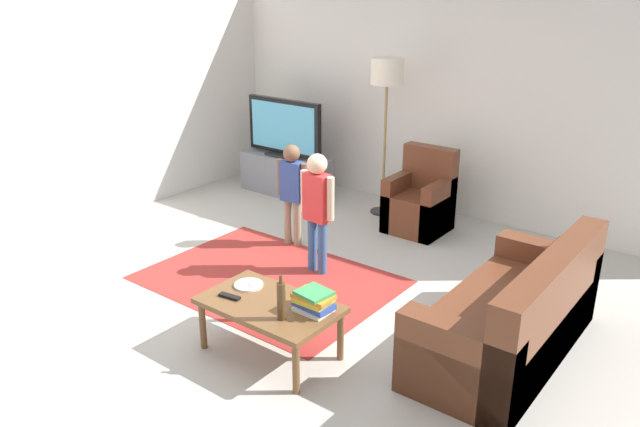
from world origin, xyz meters
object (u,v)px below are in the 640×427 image
object	(u,v)px
tv	(284,128)
coffee_table	(270,309)
floor_lamp	(387,80)
child_near_tv	(292,186)
couch	(517,321)
child_center	(317,203)
book_stack	(314,301)
tv_remote	(230,296)
bottle	(281,301)
armchair	(421,203)
plate	(249,285)
tv_stand	(286,175)

from	to	relation	value
tv	coffee_table	distance (m)	3.69
floor_lamp	child_near_tv	size ratio (longest dim) A/B	1.68
couch	child_near_tv	size ratio (longest dim) A/B	1.70
coffee_table	child_center	bearing A→B (deg)	113.92
child_near_tv	book_stack	bearing A→B (deg)	-46.12
child_center	tv_remote	size ratio (longest dim) A/B	6.73
floor_lamp	bottle	bearing A→B (deg)	-69.67
armchair	child_center	world-z (taller)	child_center
coffee_table	plate	size ratio (longest dim) A/B	4.55
tv_stand	armchair	world-z (taller)	armchair
armchair	floor_lamp	xyz separation A→B (m)	(-0.61, 0.19, 1.25)
coffee_table	book_stack	world-z (taller)	book_stack
coffee_table	floor_lamp	bearing A→B (deg)	107.35
tv	plate	xyz separation A→B (m)	(2.00, -2.75, -0.42)
armchair	coffee_table	xyz separation A→B (m)	(0.34, -2.83, 0.07)
armchair	couch	bearing A→B (deg)	-45.08
couch	plate	distance (m)	1.98
tv	child_near_tv	size ratio (longest dim) A/B	1.04
child_near_tv	book_stack	xyz separation A→B (m)	(1.50, -1.55, -0.14)
coffee_table	tv_remote	bearing A→B (deg)	-156.80
book_stack	tv_remote	bearing A→B (deg)	-159.55
tv_remote	plate	size ratio (longest dim) A/B	0.77
tv	plate	size ratio (longest dim) A/B	5.00
couch	child_near_tv	xyz separation A→B (m)	(-2.60, 0.60, 0.35)
tv	bottle	world-z (taller)	tv
armchair	floor_lamp	size ratio (longest dim) A/B	0.51
coffee_table	armchair	bearing A→B (deg)	96.80
coffee_table	book_stack	xyz separation A→B (m)	(0.32, 0.10, 0.13)
child_near_tv	plate	bearing A→B (deg)	-60.72
floor_lamp	book_stack	world-z (taller)	floor_lamp
coffee_table	tv_remote	world-z (taller)	tv_remote
couch	bottle	distance (m)	1.71
couch	coffee_table	bearing A→B (deg)	-143.37
child_center	book_stack	size ratio (longest dim) A/B	3.92
tv_stand	floor_lamp	distance (m)	1.88
floor_lamp	coffee_table	size ratio (longest dim) A/B	1.78
tv	armchair	size ratio (longest dim) A/B	1.22
tv_stand	tv_remote	size ratio (longest dim) A/B	7.06
tv	child_near_tv	distance (m)	1.65
child_center	armchair	bearing A→B (deg)	81.10
tv	armchair	xyz separation A→B (m)	(1.96, -0.02, -0.55)
couch	tv_stand	bearing A→B (deg)	154.08
tv	plate	distance (m)	3.42
armchair	child_center	distance (m)	1.60
coffee_table	book_stack	size ratio (longest dim) A/B	3.43
plate	bottle	bearing A→B (deg)	-22.94
couch	book_stack	xyz separation A→B (m)	(-1.11, -0.96, 0.21)
armchair	book_stack	bearing A→B (deg)	-76.41
tv_remote	tv_stand	bearing A→B (deg)	115.22
book_stack	bottle	distance (m)	0.25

